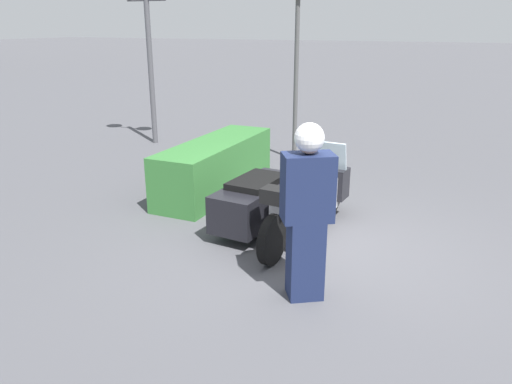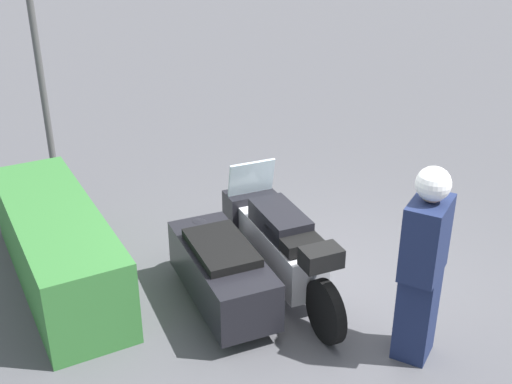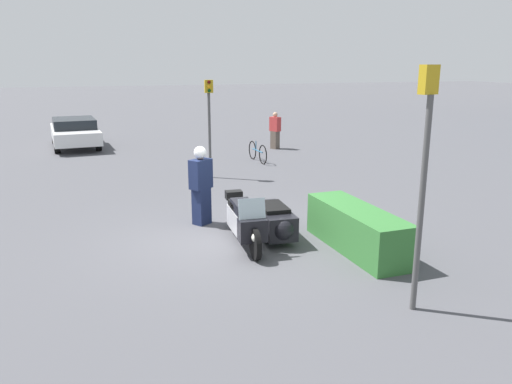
# 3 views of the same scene
# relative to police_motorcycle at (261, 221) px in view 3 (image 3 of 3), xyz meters

# --- Properties ---
(ground_plane) EXTENTS (160.00, 160.00, 0.00)m
(ground_plane) POSITION_rel_police_motorcycle_xyz_m (-0.51, -0.71, -0.45)
(ground_plane) COLOR #4C4C51
(police_motorcycle) EXTENTS (2.59, 1.42, 1.14)m
(police_motorcycle) POSITION_rel_police_motorcycle_xyz_m (0.00, 0.00, 0.00)
(police_motorcycle) COLOR black
(police_motorcycle) RESTS_ON ground
(officer_rider) EXTENTS (0.52, 0.58, 1.83)m
(officer_rider) POSITION_rel_police_motorcycle_xyz_m (-1.59, -0.88, 0.52)
(officer_rider) COLOR #192347
(officer_rider) RESTS_ON ground
(hedge_bush_curbside) EXTENTS (2.80, 0.83, 0.86)m
(hedge_bush_curbside) POSITION_rel_police_motorcycle_xyz_m (1.10, 1.63, -0.02)
(hedge_bush_curbside) COLOR #337033
(hedge_bush_curbside) RESTS_ON ground
(traffic_light_near) EXTENTS (0.22, 0.28, 3.62)m
(traffic_light_near) POSITION_rel_police_motorcycle_xyz_m (3.57, 1.12, 1.91)
(traffic_light_near) COLOR #4C4C4C
(traffic_light_near) RESTS_ON ground
(traffic_light_far) EXTENTS (0.23, 0.27, 3.15)m
(traffic_light_far) POSITION_rel_police_motorcycle_xyz_m (-6.29, 0.59, 1.64)
(traffic_light_far) COLOR #4C4C4C
(traffic_light_far) RESTS_ON ground
(parked_car_background) EXTENTS (4.76, 2.16, 1.29)m
(parked_car_background) POSITION_rel_police_motorcycle_xyz_m (-14.46, -3.50, 0.25)
(parked_car_background) COLOR silver
(parked_car_background) RESTS_ON ground
(pedestrian_bystander) EXTENTS (0.53, 0.45, 1.61)m
(pedestrian_bystander) POSITION_rel_police_motorcycle_xyz_m (-10.96, 4.78, 0.35)
(pedestrian_bystander) COLOR brown
(pedestrian_bystander) RESTS_ON ground
(bicycle_parked) EXTENTS (1.82, 0.09, 0.79)m
(bicycle_parked) POSITION_rel_police_motorcycle_xyz_m (-8.41, 3.02, -0.10)
(bicycle_parked) COLOR black
(bicycle_parked) RESTS_ON ground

